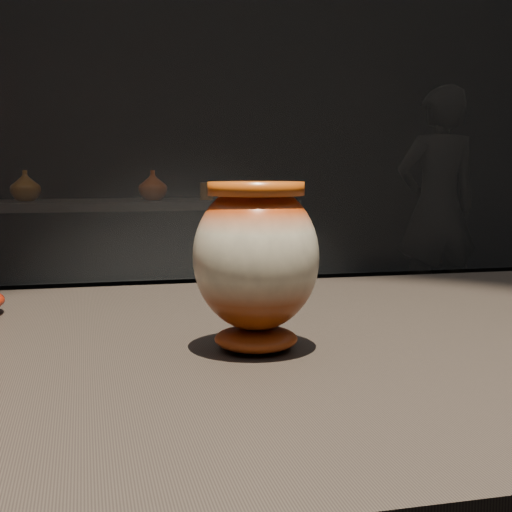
% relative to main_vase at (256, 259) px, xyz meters
% --- Properties ---
extents(main_vase, '(0.16, 0.16, 0.17)m').
position_rel_main_vase_xyz_m(main_vase, '(0.00, 0.00, 0.00)').
color(main_vase, maroon).
rests_on(main_vase, display_plinth).
extents(back_shelf, '(2.00, 0.60, 0.90)m').
position_rel_main_vase_xyz_m(back_shelf, '(0.07, 3.59, -0.36)').
color(back_shelf, black).
rests_on(back_shelf, ground).
extents(back_vase_left, '(0.24, 0.24, 0.18)m').
position_rel_main_vase_xyz_m(back_vase_left, '(-0.49, 3.60, -0.01)').
color(back_vase_left, '#9D5816').
rests_on(back_vase_left, back_shelf).
extents(back_vase_mid, '(0.23, 0.23, 0.18)m').
position_rel_main_vase_xyz_m(back_vase_mid, '(0.23, 3.55, -0.01)').
color(back_vase_mid, maroon).
rests_on(back_vase_mid, back_shelf).
extents(back_vase_right, '(0.08, 0.08, 0.10)m').
position_rel_main_vase_xyz_m(back_vase_right, '(0.55, 3.54, -0.04)').
color(back_vase_right, '#9D5816').
rests_on(back_vase_right, back_shelf).
extents(visitor, '(0.60, 0.40, 1.64)m').
position_rel_main_vase_xyz_m(visitor, '(2.19, 3.75, -0.17)').
color(visitor, black).
rests_on(visitor, ground).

